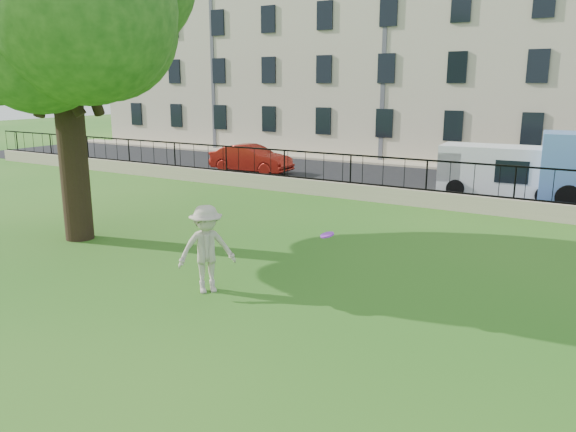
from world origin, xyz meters
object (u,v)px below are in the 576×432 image
Objects in this scene: man at (207,249)px; red_sedan at (251,159)px; frisbee at (327,235)px; white_van at (503,172)px.

man is 0.45× the size of red_sedan.
frisbee is 0.06× the size of white_van.
red_sedan is 0.89× the size of white_van.
white_van is at bearing 26.61° from man.
man is at bearing -150.59° from red_sedan.
white_van is at bearing 87.10° from frisbee.
man is 14.60m from white_van.
frisbee is 0.06× the size of red_sedan.
frisbee is at bearing -96.95° from white_van.
frisbee is (2.64, 0.40, 0.59)m from man.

